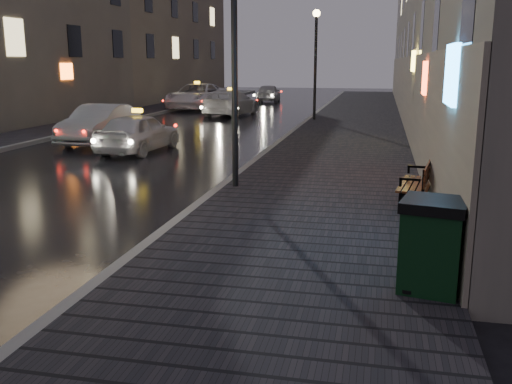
# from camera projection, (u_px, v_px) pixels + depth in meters

# --- Properties ---
(ground) EXTENTS (120.00, 120.00, 0.00)m
(ground) POSITION_uv_depth(u_px,v_px,m) (4.00, 279.00, 8.03)
(ground) COLOR black
(ground) RESTS_ON ground
(sidewalk) EXTENTS (4.60, 58.00, 0.15)m
(sidewalk) POSITION_uv_depth(u_px,v_px,m) (354.00, 124.00, 27.21)
(sidewalk) COLOR black
(sidewalk) RESTS_ON ground
(curb) EXTENTS (0.20, 58.00, 0.15)m
(curb) POSITION_uv_depth(u_px,v_px,m) (305.00, 123.00, 27.70)
(curb) COLOR slate
(curb) RESTS_ON ground
(sidewalk_far) EXTENTS (2.40, 58.00, 0.15)m
(sidewalk_far) POSITION_uv_depth(u_px,v_px,m) (111.00, 118.00, 29.81)
(sidewalk_far) COLOR black
(sidewalk_far) RESTS_ON ground
(curb_far) EXTENTS (0.20, 58.00, 0.15)m
(curb_far) POSITION_uv_depth(u_px,v_px,m) (134.00, 119.00, 29.54)
(curb_far) COLOR slate
(curb_far) RESTS_ON ground
(building_far_c) EXTENTS (6.00, 22.00, 11.00)m
(building_far_c) POSITION_uv_depth(u_px,v_px,m) (153.00, 30.00, 46.73)
(building_far_c) COLOR #6B6051
(building_far_c) RESTS_ON ground
(lamp_near) EXTENTS (0.36, 0.36, 5.28)m
(lamp_near) POSITION_uv_depth(u_px,v_px,m) (234.00, 38.00, 12.58)
(lamp_near) COLOR black
(lamp_near) RESTS_ON sidewalk
(lamp_far) EXTENTS (0.36, 0.36, 5.28)m
(lamp_far) POSITION_uv_depth(u_px,v_px,m) (316.00, 51.00, 27.82)
(lamp_far) COLOR black
(lamp_far) RESTS_ON sidewalk
(bench) EXTENTS (0.83, 1.77, 0.87)m
(bench) POSITION_uv_depth(u_px,v_px,m) (419.00, 183.00, 11.54)
(bench) COLOR black
(bench) RESTS_ON sidewalk
(trash_bin) EXTENTS (0.92, 0.92, 1.18)m
(trash_bin) POSITION_uv_depth(u_px,v_px,m) (432.00, 244.00, 7.16)
(trash_bin) COLOR black
(trash_bin) RESTS_ON sidewalk
(taxi_near) EXTENTS (1.83, 3.99, 1.33)m
(taxi_near) POSITION_uv_depth(u_px,v_px,m) (138.00, 132.00, 19.14)
(taxi_near) COLOR silver
(taxi_near) RESTS_ON ground
(car_left_mid) EXTENTS (1.56, 4.33, 1.42)m
(car_left_mid) POSITION_uv_depth(u_px,v_px,m) (100.00, 124.00, 21.23)
(car_left_mid) COLOR #ACABB3
(car_left_mid) RESTS_ON ground
(taxi_mid) EXTENTS (2.63, 5.11, 1.42)m
(taxi_mid) POSITION_uv_depth(u_px,v_px,m) (231.00, 103.00, 32.17)
(taxi_mid) COLOR silver
(taxi_mid) RESTS_ON ground
(taxi_far) EXTENTS (3.03, 5.98, 1.62)m
(taxi_far) POSITION_uv_depth(u_px,v_px,m) (197.00, 96.00, 36.47)
(taxi_far) COLOR white
(taxi_far) RESTS_ON ground
(car_far) EXTENTS (1.93, 4.05, 1.34)m
(car_far) POSITION_uv_depth(u_px,v_px,m) (268.00, 93.00, 42.59)
(car_far) COLOR #A2A3AA
(car_far) RESTS_ON ground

